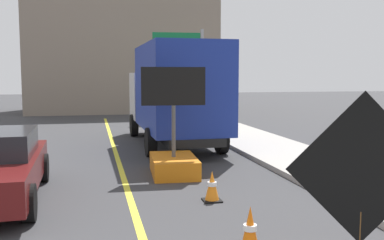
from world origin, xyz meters
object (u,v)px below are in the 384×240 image
object	(u,v)px
roadwork_sign	(362,173)
arrow_board_trailer	(174,156)
box_truck	(174,93)
highway_guide_sign	(188,58)
traffic_cone_near_sign	(250,231)
traffic_cone_mid_lane	(212,186)

from	to	relation	value
roadwork_sign	arrow_board_trailer	distance (m)	6.81
box_truck	highway_guide_sign	world-z (taller)	highway_guide_sign
roadwork_sign	arrow_board_trailer	world-z (taller)	arrow_board_trailer
traffic_cone_near_sign	traffic_cone_mid_lane	distance (m)	2.67
roadwork_sign	highway_guide_sign	world-z (taller)	highway_guide_sign
roadwork_sign	highway_guide_sign	distance (m)	19.72
roadwork_sign	traffic_cone_mid_lane	size ratio (longest dim) A/B	3.83
arrow_board_trailer	box_truck	bearing A→B (deg)	79.19
roadwork_sign	box_truck	size ratio (longest dim) A/B	0.31
highway_guide_sign	box_truck	bearing A→B (deg)	-105.51
highway_guide_sign	traffic_cone_near_sign	xyz separation A→B (m)	(-3.04, -17.95, -3.08)
highway_guide_sign	arrow_board_trailer	bearing A→B (deg)	-103.87
traffic_cone_near_sign	traffic_cone_mid_lane	bearing A→B (deg)	85.89
roadwork_sign	arrow_board_trailer	xyz separation A→B (m)	(-0.78, 6.69, -0.99)
box_truck	highway_guide_sign	distance (m)	8.72
roadwork_sign	traffic_cone_near_sign	bearing A→B (deg)	113.48
arrow_board_trailer	traffic_cone_mid_lane	xyz separation A→B (m)	(0.31, -2.50, -0.18)
roadwork_sign	arrow_board_trailer	bearing A→B (deg)	96.67
roadwork_sign	traffic_cone_mid_lane	xyz separation A→B (m)	(-0.47, 4.19, -1.17)
roadwork_sign	traffic_cone_near_sign	world-z (taller)	roadwork_sign
arrow_board_trailer	traffic_cone_near_sign	size ratio (longest dim) A/B	3.88
arrow_board_trailer	highway_guide_sign	bearing A→B (deg)	76.13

